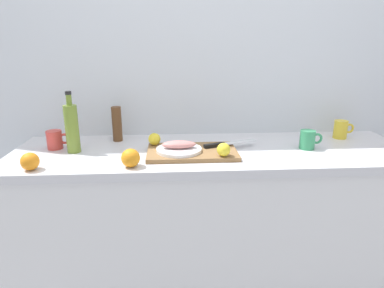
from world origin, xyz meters
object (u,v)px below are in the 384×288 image
Objects in this scene: lemon_0 at (224,150)px; olive_oil_bottle at (72,128)px; coffee_mug_2 at (55,140)px; orange_0 at (30,161)px; chef_knife at (224,144)px; coffee_mug_1 at (341,129)px; cutting_board at (192,152)px; coffee_mug_0 at (308,140)px; pepper_mill at (117,124)px; fish_fillet at (179,144)px; white_plate at (179,150)px.

olive_oil_bottle is at bearing 166.86° from lemon_0.
orange_0 is (-0.01, -0.30, -0.01)m from coffee_mug_2.
chef_knife is 2.47× the size of coffee_mug_1.
orange_0 is (-0.69, -0.17, 0.03)m from cutting_board.
coffee_mug_1 is (0.69, 0.17, 0.02)m from chef_knife.
coffee_mug_0 is 1.00m from pepper_mill.
orange_0 is (-1.28, -0.21, -0.01)m from coffee_mug_0.
coffee_mug_1 reaches higher than lemon_0.
orange_0 is at bearing -116.56° from olive_oil_bottle.
lemon_0 is 0.21× the size of olive_oil_bottle.
pepper_mill is (-0.33, 0.27, 0.04)m from fish_fillet.
coffee_mug_1 is 0.98× the size of coffee_mug_2.
pepper_mill is at bearing 140.76° from fish_fillet.
coffee_mug_0 is 1.27m from coffee_mug_2.
lemon_0 is at bearing -155.51° from coffee_mug_1.
pepper_mill is at bearing 147.00° from cutting_board.
coffee_mug_1 is at bearing 14.68° from fish_fillet.
white_plate is at bearing -165.32° from coffee_mug_1.
coffee_mug_0 is at bearing -22.73° from chef_knife.
chef_knife is 2.45× the size of coffee_mug_0.
coffee_mug_0 is at bearing 4.43° from cutting_board.
pepper_mill is (0.19, 0.19, -0.03)m from olive_oil_bottle.
pepper_mill is at bearing 178.71° from coffee_mug_1.
cutting_board is at bearing 144.05° from lemon_0.
white_plate is at bearing 0.00° from fish_fillet.
pepper_mill is at bearing 168.00° from coffee_mug_0.
chef_knife is 0.16m from lemon_0.
coffee_mug_1 is 1.49× the size of orange_0.
white_plate is (-0.06, -0.01, 0.02)m from cutting_board.
fish_fillet is 2.13× the size of orange_0.
coffee_mug_2 is (-0.85, 0.07, 0.02)m from chef_knife.
lemon_0 is 0.33× the size of pepper_mill.
cutting_board is at bearing 12.28° from white_plate.
pepper_mill is (-0.55, 0.19, 0.06)m from chef_knife.
coffee_mug_2 is at bearing 167.02° from fish_fillet.
chef_knife is 1.50× the size of pepper_mill.
chef_knife is at bearing 17.62° from white_plate.
cutting_board is at bearing 178.62° from chef_knife.
coffee_mug_1 is at bearing -1.29° from pepper_mill.
chef_knife is 3.69× the size of orange_0.
white_plate is 0.94m from coffee_mug_1.
cutting_board is 2.65× the size of fish_fillet.
orange_0 is (-0.63, -0.15, -0.01)m from fish_fillet.
chef_knife is 2.43× the size of coffee_mug_2.
coffee_mug_2 is at bearing 167.02° from white_plate.
orange_0 is (-1.54, -0.39, -0.01)m from coffee_mug_1.
chef_knife is at bearing 19.60° from cutting_board.
olive_oil_bottle is 2.58× the size of coffee_mug_2.
coffee_mug_2 is at bearing 154.27° from chef_knife.
pepper_mill is (0.29, 0.12, 0.05)m from coffee_mug_2.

